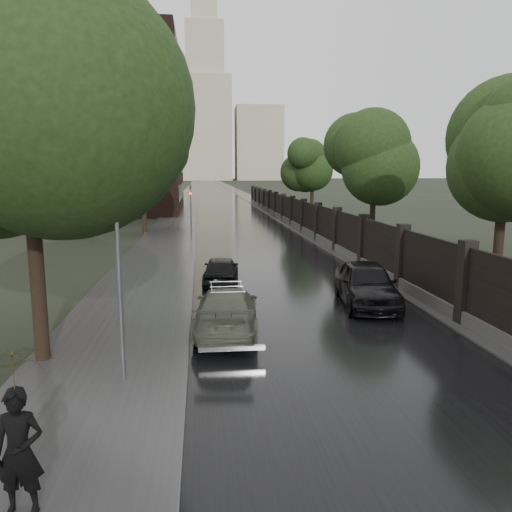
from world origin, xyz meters
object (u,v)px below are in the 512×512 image
at_px(tree_left_near, 24,100).
at_px(tree_right_c, 312,171).
at_px(tree_left_far, 142,166).
at_px(volga_sedan, 227,310).
at_px(tree_right_a, 505,167).
at_px(lamp_post, 119,270).
at_px(hatchback_left, 221,270).
at_px(pedestrian_umbrella, 13,384).
at_px(tree_right_b, 374,170).
at_px(car_right_near, 366,284).
at_px(traffic_light, 191,208).

distance_m(tree_left_near, tree_right_c, 39.99).
relative_size(tree_left_far, volga_sedan, 1.61).
relative_size(tree_right_a, lamp_post, 1.37).
distance_m(tree_right_a, hatchback_left, 11.74).
distance_m(tree_right_a, pedestrian_umbrella, 17.68).
height_order(tree_right_a, pedestrian_umbrella, tree_right_a).
height_order(tree_right_b, volga_sedan, tree_right_b).
relative_size(tree_right_a, volga_sedan, 1.53).
bearing_deg(pedestrian_umbrella, lamp_post, 84.09).
distance_m(tree_left_near, car_right_near, 12.29).
xyz_separation_m(car_right_near, pedestrian_umbrella, (-8.38, -10.58, 1.24)).
bearing_deg(tree_left_far, tree_right_c, 32.83).
bearing_deg(car_right_near, tree_right_c, 87.65).
bearing_deg(traffic_light, tree_right_c, 51.82).
bearing_deg(tree_right_a, pedestrian_umbrella, -141.12).
bearing_deg(hatchback_left, tree_left_far, -69.23).
xyz_separation_m(tree_right_c, car_right_near, (-5.20, -32.37, -4.15)).
bearing_deg(tree_right_b, tree_left_far, 152.70).
distance_m(volga_sedan, car_right_near, 5.73).
bearing_deg(lamp_post, car_right_near, 38.54).
distance_m(tree_left_far, pedestrian_umbrella, 33.16).
bearing_deg(tree_right_b, tree_left_near, -128.48).
bearing_deg(tree_right_b, lamp_post, -122.18).
xyz_separation_m(tree_right_c, pedestrian_umbrella, (-13.58, -42.95, -2.92)).
xyz_separation_m(tree_right_a, tree_right_c, (0.00, 32.00, 0.00)).
xyz_separation_m(tree_right_a, volga_sedan, (-10.38, -2.81, -4.28)).
bearing_deg(tree_right_a, lamp_post, -153.26).
distance_m(tree_right_a, tree_right_b, 14.00).
bearing_deg(tree_left_far, hatchback_left, -74.16).
bearing_deg(car_right_near, hatchback_left, 148.59).
relative_size(tree_left_far, hatchback_left, 2.02).
relative_size(tree_left_near, tree_left_far, 1.24).
distance_m(tree_left_far, car_right_near, 25.02).
distance_m(tree_right_b, lamp_post, 24.33).
xyz_separation_m(tree_left_far, lamp_post, (2.60, -28.50, -2.57)).
bearing_deg(tree_right_c, tree_right_b, -90.00).
bearing_deg(lamp_post, tree_left_far, 95.21).
xyz_separation_m(tree_left_near, car_right_near, (9.90, 4.63, -5.62)).
xyz_separation_m(tree_right_b, volga_sedan, (-10.38, -16.81, -4.28)).
relative_size(lamp_post, car_right_near, 1.09).
distance_m(tree_right_a, traffic_light, 20.85).
height_order(tree_right_b, pedestrian_umbrella, tree_right_b).
distance_m(tree_left_near, lamp_post, 4.60).
height_order(tree_right_a, traffic_light, tree_right_a).
distance_m(tree_left_far, hatchback_left, 19.64).
xyz_separation_m(tree_right_a, tree_right_b, (0.00, 14.00, 0.00)).
xyz_separation_m(volga_sedan, car_right_near, (5.18, 2.45, 0.13)).
relative_size(tree_right_b, tree_right_c, 1.00).
relative_size(tree_right_c, car_right_near, 1.50).
height_order(tree_right_b, car_right_near, tree_right_b).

